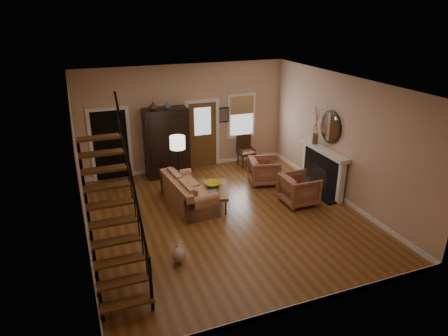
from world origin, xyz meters
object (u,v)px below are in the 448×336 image
object	(u,v)px
floor_lamp	(179,168)
side_chair	(246,151)
coffee_table	(213,197)
armchair_right	(264,171)
armoire	(167,143)
armchair_left	(299,189)
sofa	(188,192)

from	to	relation	value
floor_lamp	side_chair	xyz separation A→B (m)	(2.63, 1.46, -0.36)
coffee_table	floor_lamp	xyz separation A→B (m)	(-0.70, 0.79, 0.63)
armchair_right	side_chair	world-z (taller)	side_chair
armoire	armchair_right	world-z (taller)	armoire
armchair_left	side_chair	xyz separation A→B (m)	(-0.22, 2.93, 0.11)
armchair_right	side_chair	bearing A→B (deg)	11.83
coffee_table	side_chair	bearing A→B (deg)	49.32
armoire	floor_lamp	world-z (taller)	armoire
sofa	side_chair	bearing A→B (deg)	32.27
sofa	coffee_table	size ratio (longest dim) A/B	1.56
armoire	armchair_left	world-z (taller)	armoire
armoire	coffee_table	world-z (taller)	armoire
floor_lamp	armoire	bearing A→B (deg)	87.28
armoire	armchair_left	size ratio (longest dim) A/B	2.38
armoire	armchair_left	bearing A→B (deg)	-48.53
armoire	floor_lamp	bearing A→B (deg)	-92.72
armchair_right	armoire	bearing A→B (deg)	70.85
armoire	side_chair	size ratio (longest dim) A/B	2.06
coffee_table	floor_lamp	distance (m)	1.23
side_chair	armchair_right	bearing A→B (deg)	-92.25
floor_lamp	side_chair	distance (m)	3.03
armchair_right	floor_lamp	distance (m)	2.62
sofa	coffee_table	bearing A→B (deg)	-29.03
armchair_left	floor_lamp	world-z (taller)	floor_lamp
sofa	armchair_right	size ratio (longest dim) A/B	2.35
side_chair	coffee_table	bearing A→B (deg)	-130.68
sofa	coffee_table	xyz separation A→B (m)	(0.61, -0.26, -0.13)
coffee_table	armchair_left	xyz separation A→B (m)	(2.15, -0.69, 0.16)
armchair_left	side_chair	distance (m)	2.94
armchair_right	side_chair	xyz separation A→B (m)	(0.06, 1.43, 0.13)
armchair_right	floor_lamp	bearing A→B (deg)	104.64
armchair_left	floor_lamp	size ratio (longest dim) A/B	0.50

